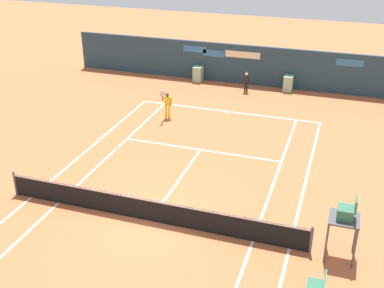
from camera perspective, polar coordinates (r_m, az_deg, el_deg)
ground_plane at (r=19.29m, az=-4.29°, el=-8.02°), size 80.00×80.00×0.01m
tennis_net at (r=18.57m, az=-5.02°, el=-7.65°), size 12.10×0.10×1.07m
sponsor_back_wall at (r=33.11m, az=6.61°, el=9.12°), size 25.00×1.02×2.65m
umpire_chair at (r=16.88m, az=17.50°, el=-8.23°), size 1.00×1.00×2.39m
player_on_baseline at (r=27.41m, az=-2.92°, el=4.82°), size 0.49×0.75×1.76m
ball_kid_centre_post at (r=31.69m, az=6.38°, el=7.35°), size 0.43×0.22×1.31m
tennis_ball_near_service_line at (r=25.94m, az=-7.39°, el=1.27°), size 0.07×0.07×0.07m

